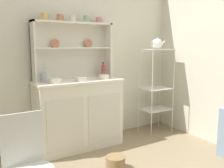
# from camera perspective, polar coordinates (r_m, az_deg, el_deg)

# --- Properties ---
(wall_back) EXTENTS (3.84, 0.05, 2.50)m
(wall_back) POSITION_cam_1_polar(r_m,az_deg,el_deg) (3.42, -9.46, 7.43)
(wall_back) COLOR silver
(wall_back) RESTS_ON ground
(hutch_cabinet) EXTENTS (1.12, 0.45, 0.89)m
(hutch_cabinet) POSITION_cam_1_polar(r_m,az_deg,el_deg) (3.30, -7.50, -6.57)
(hutch_cabinet) COLOR white
(hutch_cabinet) RESTS_ON ground
(hutch_shelf_unit) EXTENTS (1.05, 0.18, 0.73)m
(hutch_shelf_unit) POSITION_cam_1_polar(r_m,az_deg,el_deg) (3.33, -8.98, 8.46)
(hutch_shelf_unit) COLOR silver
(hutch_shelf_unit) RESTS_ON hutch_cabinet
(bakers_rack) EXTENTS (0.44, 0.32, 1.27)m
(bakers_rack) POSITION_cam_1_polar(r_m,az_deg,el_deg) (3.85, 10.01, 0.45)
(bakers_rack) COLOR silver
(bakers_rack) RESTS_ON ground
(wire_chair) EXTENTS (0.36, 0.36, 0.85)m
(wire_chair) POSITION_cam_1_polar(r_m,az_deg,el_deg) (1.98, -18.91, -16.04)
(wire_chair) COLOR white
(wire_chair) RESTS_ON ground
(floor_basket) EXTENTS (0.21, 0.21, 0.15)m
(floor_basket) POSITION_cam_1_polar(r_m,az_deg,el_deg) (2.83, 0.79, -17.49)
(floor_basket) COLOR #93754C
(floor_basket) RESTS_ON ground
(cup_gold_0) EXTENTS (0.10, 0.08, 0.08)m
(cup_gold_0) POSITION_cam_1_polar(r_m,az_deg,el_deg) (3.18, -15.10, 14.52)
(cup_gold_0) COLOR #DBB760
(cup_gold_0) RESTS_ON hutch_shelf_unit
(cup_terracotta_1) EXTENTS (0.08, 0.07, 0.08)m
(cup_terracotta_1) POSITION_cam_1_polar(r_m,az_deg,el_deg) (3.24, -11.80, 14.53)
(cup_terracotta_1) COLOR #C67556
(cup_terracotta_1) RESTS_ON hutch_shelf_unit
(cup_cream_2) EXTENTS (0.09, 0.08, 0.08)m
(cup_cream_2) POSITION_cam_1_polar(r_m,az_deg,el_deg) (3.30, -8.96, 14.46)
(cup_cream_2) COLOR silver
(cup_cream_2) RESTS_ON hutch_shelf_unit
(cup_sage_3) EXTENTS (0.08, 0.07, 0.08)m
(cup_sage_3) POSITION_cam_1_polar(r_m,az_deg,el_deg) (3.38, -5.89, 14.45)
(cup_sage_3) COLOR #9EB78E
(cup_sage_3) RESTS_ON hutch_shelf_unit
(cup_rose_4) EXTENTS (0.09, 0.08, 0.08)m
(cup_rose_4) POSITION_cam_1_polar(r_m,az_deg,el_deg) (3.47, -2.99, 14.28)
(cup_rose_4) COLOR #D17A84
(cup_rose_4) RESTS_ON hutch_shelf_unit
(bowl_mixing_large) EXTENTS (0.15, 0.15, 0.06)m
(bowl_mixing_large) POSITION_cam_1_polar(r_m,az_deg,el_deg) (3.02, -12.79, 0.74)
(bowl_mixing_large) COLOR silver
(bowl_mixing_large) RESTS_ON hutch_cabinet
(bowl_floral_medium) EXTENTS (0.16, 0.16, 0.05)m
(bowl_floral_medium) POSITION_cam_1_polar(r_m,az_deg,el_deg) (3.14, -7.12, 1.15)
(bowl_floral_medium) COLOR silver
(bowl_floral_medium) RESTS_ON hutch_cabinet
(bowl_cream_small) EXTENTS (0.14, 0.14, 0.06)m
(bowl_cream_small) POSITION_cam_1_polar(r_m,az_deg,el_deg) (3.29, -1.92, 1.65)
(bowl_cream_small) COLOR silver
(bowl_cream_small) RESTS_ON hutch_cabinet
(jam_bottle) EXTENTS (0.06, 0.06, 0.21)m
(jam_bottle) POSITION_cam_1_polar(r_m,az_deg,el_deg) (3.46, -1.97, 3.00)
(jam_bottle) COLOR #B74C47
(jam_bottle) RESTS_ON hutch_cabinet
(utensil_jar) EXTENTS (0.08, 0.08, 0.25)m
(utensil_jar) POSITION_cam_1_polar(r_m,az_deg,el_deg) (3.14, -15.22, 1.52)
(utensil_jar) COLOR #B2B7C6
(utensil_jar) RESTS_ON hutch_cabinet
(porcelain_teapot) EXTENTS (0.24, 0.15, 0.17)m
(porcelain_teapot) POSITION_cam_1_polar(r_m,az_deg,el_deg) (3.81, 10.24, 8.99)
(porcelain_teapot) COLOR white
(porcelain_teapot) RESTS_ON bakers_rack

